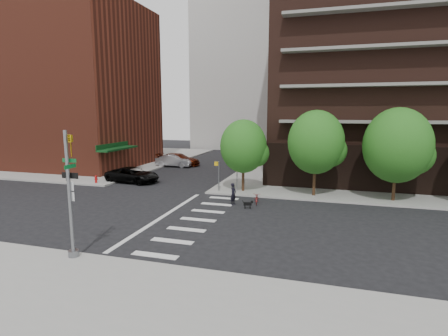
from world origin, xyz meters
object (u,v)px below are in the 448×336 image
(fire_hydrant, at_px, (96,179))
(scooter, at_px, (257,198))
(parked_car_silver, at_px, (174,161))
(parked_car_black, at_px, (133,175))
(parked_car_maroon, at_px, (179,159))
(traffic_signal, at_px, (71,204))
(dog_walker, at_px, (233,194))

(fire_hydrant, bearing_deg, scooter, -8.97)
(parked_car_silver, relative_size, scooter, 2.91)
(fire_hydrant, distance_m, parked_car_silver, 12.60)
(parked_car_black, xyz_separation_m, parked_car_silver, (-0.24, 10.45, 0.02))
(parked_car_maroon, height_order, parked_car_silver, parked_car_maroon)
(traffic_signal, height_order, parked_car_silver, traffic_signal)
(parked_car_silver, xyz_separation_m, scooter, (13.69, -14.90, -0.35))
(parked_car_black, bearing_deg, traffic_signal, -152.23)
(traffic_signal, bearing_deg, parked_car_silver, 104.92)
(fire_hydrant, bearing_deg, traffic_signal, -56.74)
(scooter, bearing_deg, parked_car_maroon, 120.78)
(parked_car_black, distance_m, parked_car_silver, 10.46)
(traffic_signal, distance_m, parked_car_maroon, 29.56)
(parked_car_maroon, bearing_deg, traffic_signal, -170.54)
(parked_car_maroon, bearing_deg, parked_car_silver, 165.37)
(fire_hydrant, relative_size, scooter, 0.45)
(fire_hydrant, xyz_separation_m, scooter, (16.37, -2.58, -0.13))
(parked_car_maroon, relative_size, parked_car_silver, 1.20)
(traffic_signal, relative_size, parked_car_silver, 1.27)
(parked_car_maroon, bearing_deg, scooter, -144.27)
(traffic_signal, bearing_deg, scooter, 63.49)
(parked_car_maroon, relative_size, dog_walker, 3.39)
(traffic_signal, distance_m, fire_hydrant, 18.42)
(parked_car_black, distance_m, dog_walker, 12.99)
(scooter, bearing_deg, parked_car_black, 152.16)
(parked_car_silver, xyz_separation_m, dog_walker, (12.07, -15.84, 0.06))
(fire_hydrant, distance_m, dog_walker, 15.16)
(parked_car_maroon, relative_size, scooter, 3.48)
(parked_car_black, relative_size, parked_car_maroon, 0.97)
(traffic_signal, xyz_separation_m, dog_walker, (4.71, 11.77, -1.87))
(parked_car_black, relative_size, dog_walker, 3.28)
(scooter, bearing_deg, fire_hydrant, 161.46)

